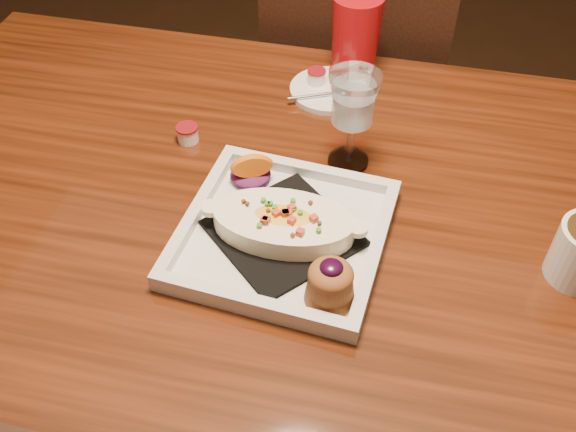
% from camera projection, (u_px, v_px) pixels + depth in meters
% --- Properties ---
extents(floor, '(7.00, 7.00, 0.00)m').
position_uv_depth(floor, '(297.00, 427.00, 1.53)').
color(floor, black).
rests_on(floor, ground).
extents(table, '(1.50, 0.90, 0.75)m').
position_uv_depth(table, '(301.00, 247.00, 1.06)').
color(table, maroon).
rests_on(table, floor).
extents(chair_far, '(0.42, 0.42, 0.93)m').
position_uv_depth(chair_far, '(353.00, 100.00, 1.60)').
color(chair_far, black).
rests_on(chair_far, floor).
extents(plate, '(0.31, 0.31, 0.08)m').
position_uv_depth(plate, '(287.00, 233.00, 0.92)').
color(plate, silver).
rests_on(plate, table).
extents(goblet, '(0.08, 0.08, 0.17)m').
position_uv_depth(goblet, '(353.00, 104.00, 0.98)').
color(goblet, silver).
rests_on(goblet, table).
extents(saucer, '(0.15, 0.15, 0.10)m').
position_uv_depth(saucer, '(327.00, 87.00, 1.20)').
color(saucer, silver).
rests_on(saucer, table).
extents(creamer_loose, '(0.04, 0.04, 0.03)m').
position_uv_depth(creamer_loose, '(188.00, 134.00, 1.09)').
color(creamer_loose, white).
rests_on(creamer_loose, table).
extents(red_tumbler, '(0.10, 0.10, 0.16)m').
position_uv_depth(red_tumbler, '(356.00, 36.00, 1.19)').
color(red_tumbler, '#B90D13').
rests_on(red_tumbler, table).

